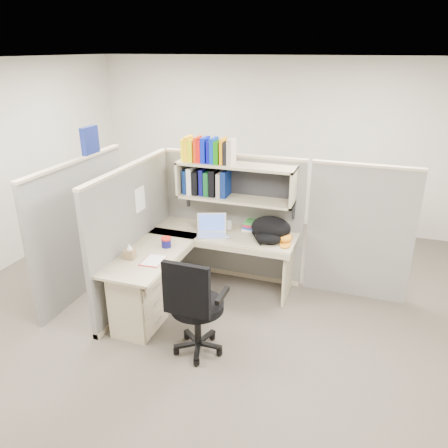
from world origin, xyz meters
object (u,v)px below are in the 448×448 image
at_px(laptop, 212,226).
at_px(task_chair, 196,321).
at_px(desk, 163,282).
at_px(snack_canister, 166,242).
at_px(backpack, 270,230).

xyz_separation_m(laptop, task_chair, (0.28, -1.21, -0.47)).
height_order(desk, snack_canister, snack_canister).
bearing_deg(backpack, task_chair, -119.70).
relative_size(desk, laptop, 5.02).
bearing_deg(desk, laptop, 67.74).
relative_size(laptop, backpack, 0.75).
distance_m(backpack, task_chair, 1.44).
distance_m(desk, backpack, 1.34).
xyz_separation_m(backpack, snack_canister, (-1.05, -0.54, -0.08)).
bearing_deg(backpack, laptop, 174.31).
xyz_separation_m(desk, laptop, (0.30, 0.73, 0.42)).
height_order(desk, task_chair, task_chair).
xyz_separation_m(snack_canister, task_chair, (0.65, -0.75, -0.41)).
bearing_deg(backpack, snack_canister, -165.50).
bearing_deg(task_chair, desk, 140.51).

